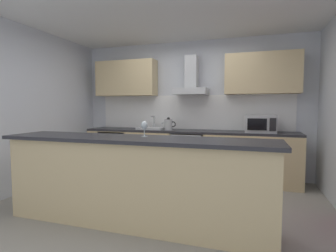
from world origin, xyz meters
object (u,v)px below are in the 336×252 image
sink (152,128)px  kettle (168,124)px  microwave (261,124)px  oven (189,154)px  refrigerator (118,152)px  range_hood (191,82)px  wine_glass (144,126)px

sink → kettle: bearing=-7.3°
microwave → kettle: (-1.63, -0.01, -0.04)m
oven → refrigerator: (-1.49, -0.00, -0.03)m
refrigerator → microwave: (2.72, -0.03, 0.62)m
refrigerator → microwave: bearing=-0.5°
microwave → kettle: bearing=-179.8°
sink → range_hood: 1.14m
range_hood → microwave: bearing=-7.3°
oven → refrigerator: size_ratio=0.94×
kettle → oven: bearing=4.9°
refrigerator → range_hood: size_ratio=1.18×
kettle → range_hood: range_hood is taller
refrigerator → microwave: 2.79m
range_hood → wine_glass: 2.20m
microwave → sink: size_ratio=1.00×
microwave → wine_glass: size_ratio=2.81×
range_hood → sink: bearing=-171.0°
oven → kettle: (-0.40, -0.03, 0.55)m
wine_glass → range_hood: bearing=88.4°
range_hood → wine_glass: bearing=-91.6°
oven → range_hood: size_ratio=1.11×
sink → wine_glass: size_ratio=2.81×
microwave → wine_glass: 2.33m
oven → wine_glass: bearing=-91.7°
microwave → range_hood: size_ratio=0.69×
microwave → range_hood: 1.45m
microwave → kettle: microwave is taller
oven → kettle: bearing=-175.1°
refrigerator → sink: 0.90m
sink → kettle: 0.36m
oven → refrigerator: oven is taller
oven → microwave: microwave is taller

